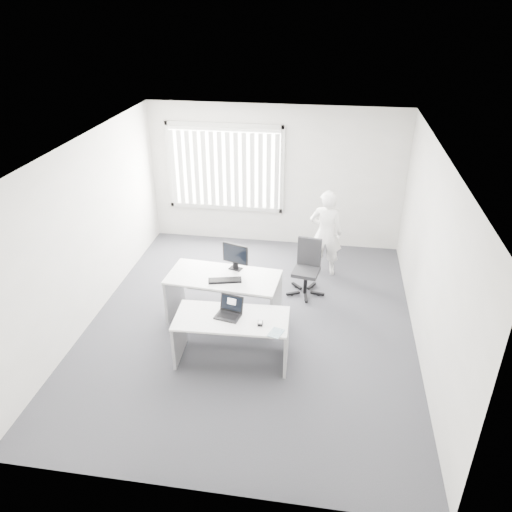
% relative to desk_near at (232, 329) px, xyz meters
% --- Properties ---
extents(ground, '(6.00, 6.00, 0.00)m').
position_rel_desk_near_xyz_m(ground, '(0.11, 0.86, -0.51)').
color(ground, '#494A50').
rests_on(ground, ground).
extents(wall_back, '(5.00, 0.02, 2.80)m').
position_rel_desk_near_xyz_m(wall_back, '(0.11, 3.86, 0.89)').
color(wall_back, silver).
rests_on(wall_back, ground).
extents(wall_front, '(5.00, 0.02, 2.80)m').
position_rel_desk_near_xyz_m(wall_front, '(0.11, -2.14, 0.89)').
color(wall_front, silver).
rests_on(wall_front, ground).
extents(wall_left, '(0.02, 6.00, 2.80)m').
position_rel_desk_near_xyz_m(wall_left, '(-2.39, 0.86, 0.89)').
color(wall_left, silver).
rests_on(wall_left, ground).
extents(wall_right, '(0.02, 6.00, 2.80)m').
position_rel_desk_near_xyz_m(wall_right, '(2.61, 0.86, 0.89)').
color(wall_right, silver).
rests_on(wall_right, ground).
extents(ceiling, '(5.00, 6.00, 0.02)m').
position_rel_desk_near_xyz_m(ceiling, '(0.11, 0.86, 2.29)').
color(ceiling, silver).
rests_on(ceiling, wall_back).
extents(window, '(2.32, 0.06, 1.76)m').
position_rel_desk_near_xyz_m(window, '(-0.89, 3.82, 1.04)').
color(window, '#BABAB6').
rests_on(window, wall_back).
extents(blinds, '(2.20, 0.10, 1.50)m').
position_rel_desk_near_xyz_m(blinds, '(-0.89, 3.76, 1.01)').
color(blinds, white).
rests_on(blinds, wall_back).
extents(desk_near, '(1.58, 0.79, 0.71)m').
position_rel_desk_near_xyz_m(desk_near, '(0.00, 0.00, 0.00)').
color(desk_near, white).
rests_on(desk_near, ground).
extents(desk_far, '(1.76, 0.92, 0.78)m').
position_rel_desk_near_xyz_m(desk_far, '(-0.32, 0.96, 0.05)').
color(desk_far, white).
rests_on(desk_far, ground).
extents(office_chair, '(0.63, 0.63, 0.97)m').
position_rel_desk_near_xyz_m(office_chair, '(0.90, 1.95, -0.21)').
color(office_chair, black).
rests_on(office_chair, ground).
extents(person, '(0.59, 0.39, 1.61)m').
position_rel_desk_near_xyz_m(person, '(1.18, 2.69, 0.30)').
color(person, white).
rests_on(person, ground).
extents(laptop, '(0.39, 0.36, 0.26)m').
position_rel_desk_near_xyz_m(laptop, '(-0.05, 0.01, 0.33)').
color(laptop, black).
rests_on(laptop, desk_near).
extents(paper_sheet, '(0.29, 0.22, 0.00)m').
position_rel_desk_near_xyz_m(paper_sheet, '(0.42, -0.08, 0.20)').
color(paper_sheet, silver).
rests_on(paper_sheet, desk_near).
extents(mouse, '(0.07, 0.12, 0.05)m').
position_rel_desk_near_xyz_m(mouse, '(0.41, -0.09, 0.22)').
color(mouse, '#ACACAE').
rests_on(mouse, paper_sheet).
extents(booklet, '(0.22, 0.26, 0.01)m').
position_rel_desk_near_xyz_m(booklet, '(0.64, -0.26, 0.20)').
color(booklet, white).
rests_on(booklet, desk_near).
extents(keyboard, '(0.52, 0.28, 0.02)m').
position_rel_desk_near_xyz_m(keyboard, '(-0.26, 0.82, 0.28)').
color(keyboard, black).
rests_on(keyboard, desk_far).
extents(monitor, '(0.45, 0.26, 0.43)m').
position_rel_desk_near_xyz_m(monitor, '(-0.18, 1.21, 0.48)').
color(monitor, black).
rests_on(monitor, desk_far).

